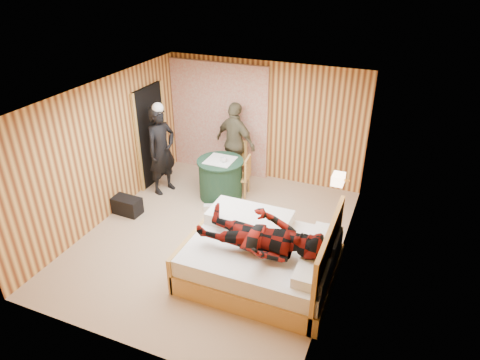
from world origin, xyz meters
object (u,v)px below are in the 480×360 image
at_px(nightstand, 324,247).
at_px(chair_near, 243,173).
at_px(chair_far, 235,158).
at_px(man_on_bed, 261,229).
at_px(woman_standing, 162,150).
at_px(bed, 263,258).
at_px(duffel_bag, 126,205).
at_px(wall_lamp, 338,179).
at_px(round_table, 221,178).
at_px(man_at_table, 236,143).

distance_m(nightstand, chair_near, 2.44).
distance_m(chair_far, man_on_bed, 3.34).
xyz_separation_m(nightstand, woman_standing, (-3.52, 1.00, 0.64)).
bearing_deg(bed, chair_far, 120.57).
height_order(chair_near, duffel_bag, chair_near).
bearing_deg(wall_lamp, round_table, 160.09).
xyz_separation_m(nightstand, man_at_table, (-2.35, 1.98, 0.60)).
xyz_separation_m(chair_far, chair_near, (0.37, -0.50, -0.05)).
bearing_deg(wall_lamp, chair_near, 151.73).
bearing_deg(round_table, duffel_bag, -138.06).
height_order(duffel_bag, man_at_table, man_at_table).
relative_size(round_table, man_at_table, 0.53).
height_order(chair_far, woman_standing, woman_standing).
bearing_deg(duffel_bag, nightstand, 2.75).
relative_size(duffel_bag, woman_standing, 0.31).
relative_size(wall_lamp, round_table, 0.29).
relative_size(nightstand, woman_standing, 0.29).
distance_m(round_table, duffel_bag, 1.87).
relative_size(wall_lamp, man_at_table, 0.15).
distance_m(man_at_table, man_on_bed, 3.36).
relative_size(bed, chair_near, 2.56).
height_order(wall_lamp, nightstand, wall_lamp).
relative_size(wall_lamp, chair_near, 0.31).
bearing_deg(bed, woman_standing, 147.91).
xyz_separation_m(nightstand, round_table, (-2.35, 1.22, 0.15)).
xyz_separation_m(bed, chair_near, (-1.20, 2.16, 0.15)).
height_order(chair_near, man_on_bed, man_on_bed).
height_order(chair_near, man_at_table, man_at_table).
bearing_deg(chair_near, bed, 22.06).
height_order(nightstand, round_table, round_table).
bearing_deg(man_at_table, duffel_bag, 74.69).
bearing_deg(chair_far, man_on_bed, -49.35).
bearing_deg(man_at_table, wall_lamp, 165.01).
bearing_deg(chair_far, wall_lamp, -22.02).
xyz_separation_m(chair_far, duffel_bag, (-1.40, -1.96, -0.38)).
bearing_deg(nightstand, man_at_table, 139.90).
relative_size(wall_lamp, chair_far, 0.28).
xyz_separation_m(wall_lamp, duffel_bag, (-3.77, -0.37, -1.14)).
distance_m(nightstand, round_table, 2.65).
xyz_separation_m(man_at_table, man_on_bed, (1.62, -2.94, 0.16)).
relative_size(round_table, man_on_bed, 0.51).
bearing_deg(man_on_bed, woman_standing, 144.90).
distance_m(duffel_bag, woman_standing, 1.28).
distance_m(bed, man_at_table, 3.18).
relative_size(man_at_table, man_on_bed, 0.97).
distance_m(chair_far, chair_near, 0.63).
height_order(wall_lamp, bed, wall_lamp).
distance_m(chair_near, man_on_bed, 2.74).
height_order(nightstand, man_at_table, man_at_table).
xyz_separation_m(woman_standing, man_at_table, (1.17, 0.98, -0.04)).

